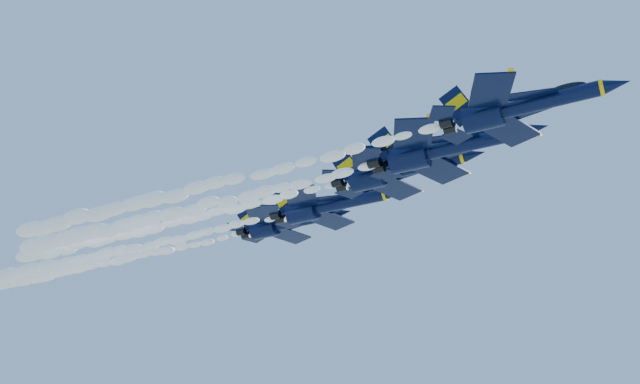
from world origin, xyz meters
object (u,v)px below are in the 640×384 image
at_px(jet_fifth, 286,223).
at_px(jet_lead, 519,107).
at_px(jet_second, 444,149).
at_px(jet_third, 397,171).
at_px(jet_fourth, 328,205).

bearing_deg(jet_fifth, jet_lead, -38.00).
bearing_deg(jet_lead, jet_second, 131.16).
relative_size(jet_third, jet_fourth, 0.96).
xyz_separation_m(jet_lead, jet_fourth, (-28.68, 23.02, 6.49)).
bearing_deg(jet_second, jet_fourth, 147.82).
height_order(jet_second, jet_fourth, jet_fourth).
bearing_deg(jet_fifth, jet_fourth, -35.83).
bearing_deg(jet_fourth, jet_lead, -38.75).
bearing_deg(jet_second, jet_lead, -48.84).
xyz_separation_m(jet_second, jet_fourth, (-19.02, 11.96, 2.41)).
bearing_deg(jet_lead, jet_fourth, 141.25).
bearing_deg(jet_third, jet_fifth, 146.02).
relative_size(jet_fourth, jet_fifth, 1.03).
height_order(jet_third, jet_fifth, jet_fifth).
xyz_separation_m(jet_second, jet_third, (-6.67, 4.14, 0.92)).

